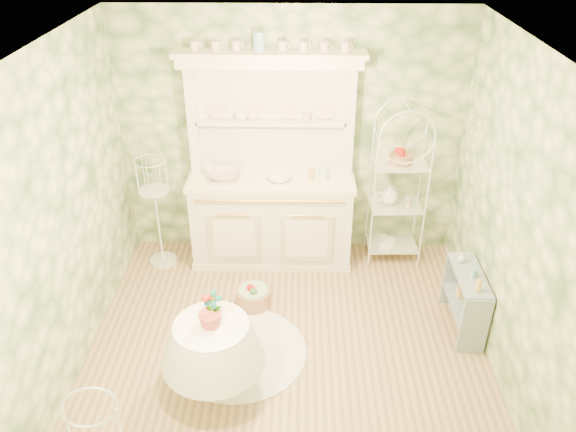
{
  "coord_description": "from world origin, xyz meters",
  "views": [
    {
      "loc": [
        0.09,
        -3.74,
        3.65
      ],
      "look_at": [
        0.0,
        0.5,
        1.15
      ],
      "focal_mm": 35.0,
      "sensor_mm": 36.0,
      "label": 1
    }
  ],
  "objects_px": {
    "side_shelf": "(465,299)",
    "round_table": "(214,361)",
    "kitchen_dresser": "(271,166)",
    "floor_basket": "(253,298)",
    "birdcage_stand": "(156,205)",
    "bakers_rack": "(399,180)"
  },
  "relations": [
    {
      "from": "side_shelf",
      "to": "birdcage_stand",
      "type": "bearing_deg",
      "value": 161.19
    },
    {
      "from": "round_table",
      "to": "floor_basket",
      "type": "bearing_deg",
      "value": 78.38
    },
    {
      "from": "kitchen_dresser",
      "to": "side_shelf",
      "type": "bearing_deg",
      "value": -30.98
    },
    {
      "from": "round_table",
      "to": "birdcage_stand",
      "type": "distance_m",
      "value": 2.06
    },
    {
      "from": "floor_basket",
      "to": "round_table",
      "type": "bearing_deg",
      "value": -101.62
    },
    {
      "from": "side_shelf",
      "to": "floor_basket",
      "type": "relative_size",
      "value": 2.57
    },
    {
      "from": "kitchen_dresser",
      "to": "round_table",
      "type": "distance_m",
      "value": 2.16
    },
    {
      "from": "side_shelf",
      "to": "floor_basket",
      "type": "distance_m",
      "value": 2.04
    },
    {
      "from": "kitchen_dresser",
      "to": "side_shelf",
      "type": "xyz_separation_m",
      "value": [
        1.86,
        -1.11,
        -0.82
      ]
    },
    {
      "from": "round_table",
      "to": "birdcage_stand",
      "type": "relative_size",
      "value": 0.45
    },
    {
      "from": "round_table",
      "to": "floor_basket",
      "type": "relative_size",
      "value": 2.26
    },
    {
      "from": "round_table",
      "to": "kitchen_dresser",
      "type": "bearing_deg",
      "value": 79.06
    },
    {
      "from": "kitchen_dresser",
      "to": "birdcage_stand",
      "type": "bearing_deg",
      "value": -174.49
    },
    {
      "from": "kitchen_dresser",
      "to": "round_table",
      "type": "relative_size",
      "value": 3.47
    },
    {
      "from": "kitchen_dresser",
      "to": "bakers_rack",
      "type": "xyz_separation_m",
      "value": [
        1.35,
        0.08,
        -0.19
      ]
    },
    {
      "from": "kitchen_dresser",
      "to": "birdcage_stand",
      "type": "distance_m",
      "value": 1.29
    },
    {
      "from": "side_shelf",
      "to": "round_table",
      "type": "height_order",
      "value": "round_table"
    },
    {
      "from": "bakers_rack",
      "to": "side_shelf",
      "type": "bearing_deg",
      "value": -68.84
    },
    {
      "from": "kitchen_dresser",
      "to": "side_shelf",
      "type": "relative_size",
      "value": 3.05
    },
    {
      "from": "round_table",
      "to": "birdcage_stand",
      "type": "height_order",
      "value": "birdcage_stand"
    },
    {
      "from": "side_shelf",
      "to": "floor_basket",
      "type": "bearing_deg",
      "value": 171.56
    },
    {
      "from": "kitchen_dresser",
      "to": "floor_basket",
      "type": "height_order",
      "value": "kitchen_dresser"
    }
  ]
}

